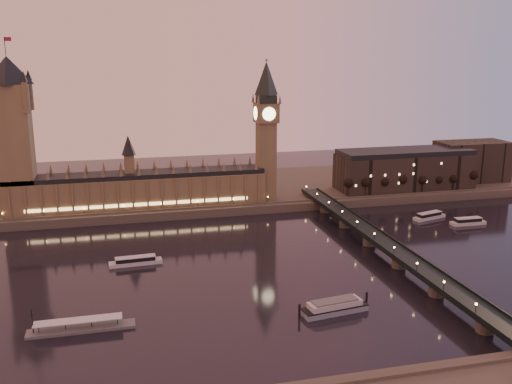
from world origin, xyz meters
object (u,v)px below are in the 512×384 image
pontoon_pier (81,328)px  moored_barge (335,307)px  cruise_boat_b (429,216)px  cruise_boat_a (136,261)px

pontoon_pier → moored_barge: bearing=-5.0°
cruise_boat_b → moored_barge: size_ratio=0.75×
cruise_boat_a → pontoon_pier: size_ratio=0.65×
cruise_boat_b → pontoon_pier: (-230.54, -113.59, -0.80)m
cruise_boat_a → pontoon_pier: bearing=-112.5°
cruise_boat_a → moored_barge: bearing=-47.2°
cruise_boat_a → cruise_boat_b: size_ratio=1.10×
cruise_boat_a → pontoon_pier: 77.18m
moored_barge → pontoon_pier: size_ratio=0.79×
cruise_boat_b → cruise_boat_a: bearing=175.2°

